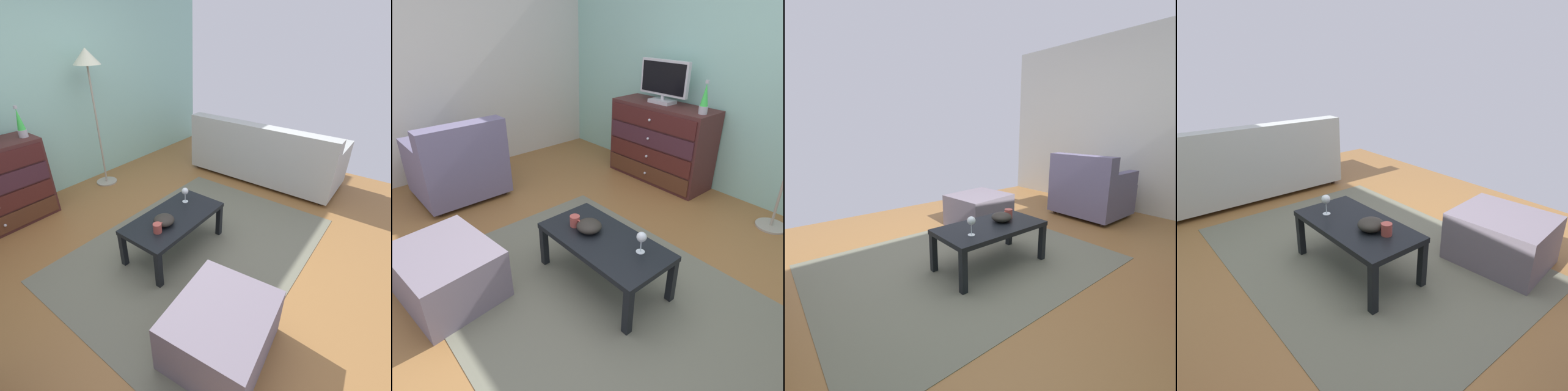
# 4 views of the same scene
# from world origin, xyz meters

# --- Properties ---
(ground_plane) EXTENTS (5.97, 4.61, 0.05)m
(ground_plane) POSITION_xyz_m (0.00, 0.00, -0.03)
(ground_plane) COLOR olive
(area_rug) EXTENTS (2.60, 1.90, 0.01)m
(area_rug) POSITION_xyz_m (0.20, -0.20, 0.00)
(area_rug) COLOR #6B6A58
(area_rug) RESTS_ON ground_plane
(coffee_table) EXTENTS (0.97, 0.50, 0.38)m
(coffee_table) POSITION_xyz_m (0.06, -0.02, 0.33)
(coffee_table) COLOR black
(coffee_table) RESTS_ON ground_plane
(wine_glass) EXTENTS (0.07, 0.07, 0.16)m
(wine_glass) POSITION_xyz_m (0.33, 0.06, 0.50)
(wine_glass) COLOR silver
(wine_glass) RESTS_ON coffee_table
(mug) EXTENTS (0.11, 0.08, 0.08)m
(mug) POSITION_xyz_m (-0.21, -0.07, 0.42)
(mug) COLOR #B14940
(mug) RESTS_ON coffee_table
(bowl_decorative) EXTENTS (0.19, 0.19, 0.08)m
(bowl_decorative) POSITION_xyz_m (-0.09, -0.04, 0.42)
(bowl_decorative) COLOR #2A2621
(bowl_decorative) RESTS_ON coffee_table
(couch_large) EXTENTS (0.85, 2.06, 0.83)m
(couch_large) POSITION_xyz_m (2.08, 0.02, 0.33)
(couch_large) COLOR #332319
(couch_large) RESTS_ON ground_plane
(ottoman) EXTENTS (0.76, 0.67, 0.39)m
(ottoman) POSITION_xyz_m (-0.56, -0.96, 0.20)
(ottoman) COLOR slate
(ottoman) RESTS_ON ground_plane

